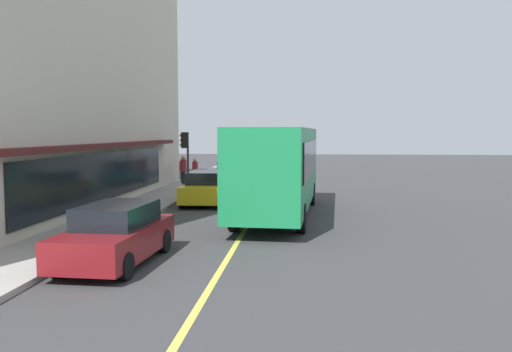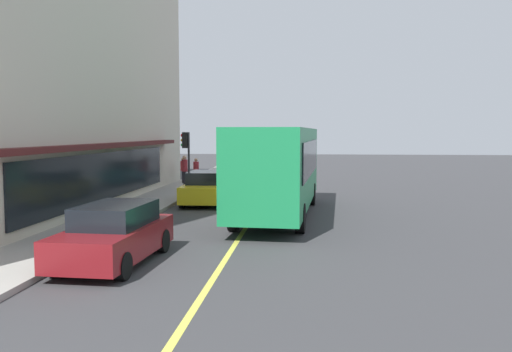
{
  "view_description": "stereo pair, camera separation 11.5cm",
  "coord_description": "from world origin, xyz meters",
  "px_view_note": "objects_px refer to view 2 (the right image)",
  "views": [
    {
      "loc": [
        -21.24,
        -1.99,
        3.35
      ],
      "look_at": [
        -0.14,
        -0.1,
        1.6
      ],
      "focal_mm": 37.3,
      "sensor_mm": 36.0,
      "label": 1
    },
    {
      "loc": [
        -21.23,
        -2.11,
        3.35
      ],
      "look_at": [
        -0.14,
        -0.1,
        1.6
      ],
      "focal_mm": 37.3,
      "sensor_mm": 36.0,
      "label": 2
    }
  ],
  "objects_px": {
    "car_maroon": "(114,235)",
    "car_yellow": "(206,188)",
    "car_teal": "(232,173)",
    "pedestrian_at_corner": "(196,169)",
    "bus": "(279,166)",
    "pedestrian_near_storefront": "(185,168)",
    "traffic_light": "(186,147)",
    "pedestrian_waiting": "(183,168)"
  },
  "relations": [
    {
      "from": "car_teal",
      "to": "pedestrian_at_corner",
      "type": "xyz_separation_m",
      "value": [
        -1.9,
        1.99,
        0.37
      ]
    },
    {
      "from": "car_maroon",
      "to": "pedestrian_waiting",
      "type": "bearing_deg",
      "value": 8.26
    },
    {
      "from": "traffic_light",
      "to": "pedestrian_near_storefront",
      "type": "relative_size",
      "value": 1.75
    },
    {
      "from": "traffic_light",
      "to": "car_yellow",
      "type": "xyz_separation_m",
      "value": [
        -5.26,
        -2.12,
        -1.79
      ]
    },
    {
      "from": "pedestrian_near_storefront",
      "to": "traffic_light",
      "type": "bearing_deg",
      "value": -163.03
    },
    {
      "from": "bus",
      "to": "traffic_light",
      "type": "height_order",
      "value": "bus"
    },
    {
      "from": "car_teal",
      "to": "pedestrian_at_corner",
      "type": "bearing_deg",
      "value": 133.68
    },
    {
      "from": "car_maroon",
      "to": "pedestrian_at_corner",
      "type": "xyz_separation_m",
      "value": [
        19.05,
        1.87,
        0.37
      ]
    },
    {
      "from": "car_teal",
      "to": "pedestrian_near_storefront",
      "type": "xyz_separation_m",
      "value": [
        -3.06,
        2.43,
        0.51
      ]
    },
    {
      "from": "pedestrian_near_storefront",
      "to": "pedestrian_at_corner",
      "type": "height_order",
      "value": "pedestrian_near_storefront"
    },
    {
      "from": "car_teal",
      "to": "car_maroon",
      "type": "bearing_deg",
      "value": 179.69
    },
    {
      "from": "car_maroon",
      "to": "pedestrian_near_storefront",
      "type": "bearing_deg",
      "value": 7.38
    },
    {
      "from": "traffic_light",
      "to": "car_yellow",
      "type": "bearing_deg",
      "value": -158.01
    },
    {
      "from": "car_maroon",
      "to": "pedestrian_at_corner",
      "type": "distance_m",
      "value": 19.15
    },
    {
      "from": "pedestrian_waiting",
      "to": "traffic_light",
      "type": "bearing_deg",
      "value": -163.84
    },
    {
      "from": "car_yellow",
      "to": "car_teal",
      "type": "relative_size",
      "value": 1.01
    },
    {
      "from": "pedestrian_at_corner",
      "to": "pedestrian_waiting",
      "type": "bearing_deg",
      "value": 48.62
    },
    {
      "from": "car_maroon",
      "to": "pedestrian_at_corner",
      "type": "height_order",
      "value": "pedestrian_at_corner"
    },
    {
      "from": "car_maroon",
      "to": "car_yellow",
      "type": "height_order",
      "value": "same"
    },
    {
      "from": "car_yellow",
      "to": "pedestrian_near_storefront",
      "type": "bearing_deg",
      "value": 21.06
    },
    {
      "from": "pedestrian_near_storefront",
      "to": "car_teal",
      "type": "bearing_deg",
      "value": -38.5
    },
    {
      "from": "car_maroon",
      "to": "car_teal",
      "type": "xyz_separation_m",
      "value": [
        20.95,
        -0.11,
        0.0
      ]
    },
    {
      "from": "bus",
      "to": "car_maroon",
      "type": "bearing_deg",
      "value": 155.09
    },
    {
      "from": "traffic_light",
      "to": "car_yellow",
      "type": "relative_size",
      "value": 0.74
    },
    {
      "from": "bus",
      "to": "pedestrian_near_storefront",
      "type": "bearing_deg",
      "value": 32.03
    },
    {
      "from": "traffic_light",
      "to": "pedestrian_waiting",
      "type": "height_order",
      "value": "traffic_light"
    },
    {
      "from": "car_teal",
      "to": "pedestrian_at_corner",
      "type": "distance_m",
      "value": 2.78
    },
    {
      "from": "bus",
      "to": "pedestrian_at_corner",
      "type": "bearing_deg",
      "value": 27.41
    },
    {
      "from": "car_teal",
      "to": "pedestrian_near_storefront",
      "type": "distance_m",
      "value": 3.94
    },
    {
      "from": "bus",
      "to": "car_teal",
      "type": "height_order",
      "value": "bus"
    },
    {
      "from": "bus",
      "to": "traffic_light",
      "type": "xyz_separation_m",
      "value": [
        8.51,
        5.72,
        0.55
      ]
    },
    {
      "from": "bus",
      "to": "car_yellow",
      "type": "relative_size",
      "value": 2.59
    },
    {
      "from": "car_teal",
      "to": "bus",
      "type": "bearing_deg",
      "value": -164.02
    },
    {
      "from": "car_yellow",
      "to": "pedestrian_near_storefront",
      "type": "xyz_separation_m",
      "value": [
        6.5,
        2.5,
        0.51
      ]
    },
    {
      "from": "car_teal",
      "to": "traffic_light",
      "type": "bearing_deg",
      "value": 154.42
    },
    {
      "from": "traffic_light",
      "to": "car_teal",
      "type": "distance_m",
      "value": 5.09
    },
    {
      "from": "car_maroon",
      "to": "car_yellow",
      "type": "bearing_deg",
      "value": -0.92
    },
    {
      "from": "car_yellow",
      "to": "pedestrian_at_corner",
      "type": "distance_m",
      "value": 7.94
    },
    {
      "from": "car_yellow",
      "to": "car_teal",
      "type": "height_order",
      "value": "same"
    },
    {
      "from": "bus",
      "to": "pedestrian_at_corner",
      "type": "distance_m",
      "value": 12.32
    },
    {
      "from": "bus",
      "to": "pedestrian_at_corner",
      "type": "xyz_separation_m",
      "value": [
        10.91,
        5.66,
        -0.87
      ]
    },
    {
      "from": "car_maroon",
      "to": "pedestrian_near_storefront",
      "type": "relative_size",
      "value": 2.4
    }
  ]
}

